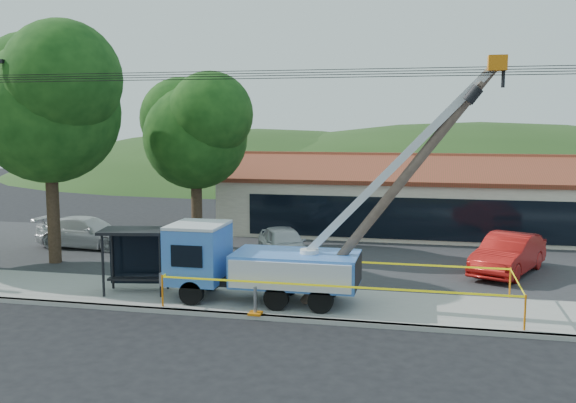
{
  "coord_description": "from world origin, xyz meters",
  "views": [
    {
      "loc": [
        4.51,
        -17.76,
        6.52
      ],
      "look_at": [
        -0.46,
        5.0,
        3.58
      ],
      "focal_mm": 40.0,
      "sensor_mm": 36.0,
      "label": 1
    }
  ],
  "objects_px": {
    "utility_truck": "(259,260)",
    "leaning_pole": "(405,177)",
    "car_silver": "(284,262)",
    "car_white": "(88,249)",
    "bus_shelter": "(136,246)",
    "car_red": "(507,276)"
  },
  "relations": [
    {
      "from": "utility_truck",
      "to": "leaning_pole",
      "type": "bearing_deg",
      "value": 0.92
    },
    {
      "from": "utility_truck",
      "to": "car_silver",
      "type": "height_order",
      "value": "utility_truck"
    },
    {
      "from": "leaning_pole",
      "to": "car_white",
      "type": "height_order",
      "value": "leaning_pole"
    },
    {
      "from": "car_silver",
      "to": "car_white",
      "type": "distance_m",
      "value": 10.48
    },
    {
      "from": "leaning_pole",
      "to": "car_silver",
      "type": "height_order",
      "value": "leaning_pole"
    },
    {
      "from": "leaning_pole",
      "to": "car_white",
      "type": "distance_m",
      "value": 18.47
    },
    {
      "from": "leaning_pole",
      "to": "utility_truck",
      "type": "bearing_deg",
      "value": -179.08
    },
    {
      "from": "leaning_pole",
      "to": "bus_shelter",
      "type": "xyz_separation_m",
      "value": [
        -9.81,
        0.15,
        -2.76
      ]
    },
    {
      "from": "leaning_pole",
      "to": "car_silver",
      "type": "relative_size",
      "value": 1.84
    },
    {
      "from": "utility_truck",
      "to": "bus_shelter",
      "type": "distance_m",
      "value": 4.79
    },
    {
      "from": "leaning_pole",
      "to": "car_red",
      "type": "xyz_separation_m",
      "value": [
        4.15,
        6.31,
        -4.66
      ]
    },
    {
      "from": "car_white",
      "to": "car_red",
      "type": "bearing_deg",
      "value": -90.98
    },
    {
      "from": "leaning_pole",
      "to": "car_red",
      "type": "relative_size",
      "value": 1.64
    },
    {
      "from": "car_red",
      "to": "car_white",
      "type": "height_order",
      "value": "car_red"
    },
    {
      "from": "car_silver",
      "to": "utility_truck",
      "type": "bearing_deg",
      "value": -110.33
    },
    {
      "from": "car_white",
      "to": "car_silver",
      "type": "bearing_deg",
      "value": -91.48
    },
    {
      "from": "bus_shelter",
      "to": "utility_truck",
      "type": "bearing_deg",
      "value": -13.55
    },
    {
      "from": "bus_shelter",
      "to": "car_red",
      "type": "relative_size",
      "value": 0.54
    },
    {
      "from": "utility_truck",
      "to": "bus_shelter",
      "type": "height_order",
      "value": "utility_truck"
    },
    {
      "from": "car_silver",
      "to": "car_red",
      "type": "distance_m",
      "value": 9.86
    },
    {
      "from": "leaning_pole",
      "to": "bus_shelter",
      "type": "distance_m",
      "value": 10.2
    },
    {
      "from": "utility_truck",
      "to": "car_white",
      "type": "xyz_separation_m",
      "value": [
        -11.11,
        7.76,
        -1.62
      ]
    }
  ]
}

